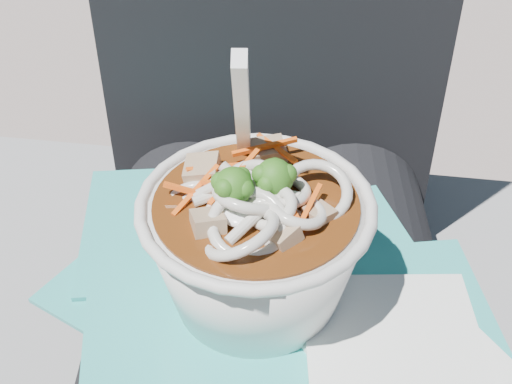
{
  "coord_description": "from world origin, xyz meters",
  "views": [
    {
      "loc": [
        -0.01,
        -0.38,
        1.05
      ],
      "look_at": [
        -0.01,
        -0.0,
        0.73
      ],
      "focal_mm": 50.0,
      "sensor_mm": 36.0,
      "label": 1
    }
  ],
  "objects_px": {
    "person_body": "(272,273)",
    "udon_bowl": "(256,240)",
    "plastic_bag": "(258,308)",
    "lap": "(271,369)"
  },
  "relations": [
    {
      "from": "person_body",
      "to": "lap",
      "type": "bearing_deg",
      "value": -90.0
    },
    {
      "from": "person_body",
      "to": "udon_bowl",
      "type": "height_order",
      "value": "person_body"
    },
    {
      "from": "lap",
      "to": "plastic_bag",
      "type": "bearing_deg",
      "value": -150.35
    },
    {
      "from": "lap",
      "to": "udon_bowl",
      "type": "height_order",
      "value": "udon_bowl"
    },
    {
      "from": "lap",
      "to": "plastic_bag",
      "type": "distance_m",
      "value": 0.09
    },
    {
      "from": "lap",
      "to": "person_body",
      "type": "distance_m",
      "value": 0.1
    },
    {
      "from": "person_body",
      "to": "udon_bowl",
      "type": "xyz_separation_m",
      "value": [
        -0.01,
        -0.09,
        0.13
      ]
    },
    {
      "from": "lap",
      "to": "person_body",
      "type": "relative_size",
      "value": 0.48
    },
    {
      "from": "plastic_bag",
      "to": "lap",
      "type": "bearing_deg",
      "value": 29.65
    },
    {
      "from": "plastic_bag",
      "to": "udon_bowl",
      "type": "relative_size",
      "value": 1.78
    }
  ]
}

